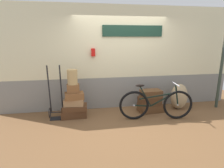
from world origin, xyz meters
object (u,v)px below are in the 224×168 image
suitcase_1 (75,107)px  luggage_trolley (56,104)px  bicycle (156,104)px  burlap_sack (179,96)px  wicker_basket (72,77)px  suitcase_4 (73,89)px  suitcase_0 (74,113)px  suitcase_5 (151,108)px  suitcase_2 (74,102)px  suitcase_6 (150,101)px  suitcase_3 (74,96)px  suitcase_7 (151,93)px

suitcase_1 → luggage_trolley: luggage_trolley is taller
bicycle → burlap_sack: bearing=31.2°
wicker_basket → suitcase_4: bearing=-72.4°
suitcase_0 → suitcase_5: bearing=-3.4°
suitcase_2 → suitcase_6: suitcase_2 is taller
suitcase_3 → wicker_basket: (-0.03, 0.03, 0.47)m
suitcase_4 → bicycle: size_ratio=0.17×
bicycle → suitcase_3: bearing=166.8°
luggage_trolley → bicycle: (2.39, -0.53, 0.04)m
suitcase_1 → luggage_trolley: bearing=175.6°
suitcase_0 → suitcase_1: 0.17m
suitcase_0 → suitcase_4: 0.65m
suitcase_7 → luggage_trolley: 2.45m
wicker_basket → suitcase_2: bearing=-48.2°
suitcase_7 → bicycle: bicycle is taller
suitcase_3 → burlap_sack: (2.86, 0.10, -0.20)m
suitcase_4 → suitcase_6: bearing=-2.6°
suitcase_4 → suitcase_2: bearing=78.7°
burlap_sack → bicycle: 1.08m
suitcase_2 → bicycle: bearing=-8.5°
suitcase_4 → suitcase_5: 2.12m
suitcase_1 → suitcase_6: size_ratio=1.04×
suitcase_3 → wicker_basket: wicker_basket is taller
suitcase_1 → suitcase_4: size_ratio=1.98×
suitcase_2 → wicker_basket: size_ratio=1.32×
suitcase_4 → wicker_basket: (-0.01, 0.02, 0.28)m
suitcase_4 → suitcase_7: suitcase_4 is taller
wicker_basket → suitcase_6: bearing=-0.0°
suitcase_3 → burlap_sack: 2.86m
suitcase_3 → suitcase_5: bearing=-4.5°
burlap_sack → bicycle: (-0.92, -0.56, 0.02)m
suitcase_2 → suitcase_4: size_ratio=1.60×
suitcase_6 → bicycle: 0.49m
suitcase_1 → suitcase_0: bearing=144.2°
suitcase_0 → burlap_sack: 2.91m
suitcase_6 → wicker_basket: bearing=173.3°
suitcase_3 → suitcase_4: (-0.02, 0.01, 0.18)m
luggage_trolley → bicycle: luggage_trolley is taller
suitcase_2 → suitcase_7: 2.02m
suitcase_5 → luggage_trolley: 2.47m
suitcase_7 → bicycle: size_ratio=0.30×
suitcase_7 → bicycle: bearing=-98.7°
suitcase_0 → suitcase_2: 0.31m
suitcase_7 → suitcase_2: bearing=178.5°
suitcase_3 → bicycle: bearing=-18.8°
suitcase_1 → suitcase_2: bearing=175.0°
suitcase_5 → suitcase_6: 0.21m
suitcase_7 → wicker_basket: wicker_basket is taller
suitcase_0 → suitcase_6: (2.00, -0.02, 0.22)m
suitcase_5 → wicker_basket: bearing=176.1°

